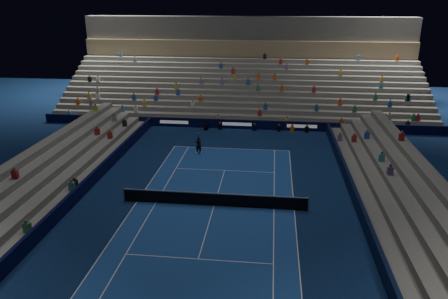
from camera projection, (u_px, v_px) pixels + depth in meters
The scene contains 11 objects.
ground at pixel (214, 206), 29.37m from camera, with size 90.00×90.00×0.00m, color #0B1E45.
court_surface at pixel (214, 206), 29.36m from camera, with size 10.97×23.77×0.01m, color navy.
sponsor_barrier_far at pixel (237, 124), 46.50m from camera, with size 44.00×0.25×1.00m, color black.
sponsor_barrier_east at pixel (359, 207), 28.15m from camera, with size 0.25×37.00×1.00m, color black.
sponsor_barrier_west at pixel (79, 192), 30.24m from camera, with size 0.25×37.00×1.00m, color black.
grandstand_main at pixel (244, 82), 54.32m from camera, with size 44.00×15.20×11.20m.
grandstand_east at pixel (414, 204), 27.64m from camera, with size 5.00×37.00×2.50m.
grandstand_west at pixel (32, 185), 30.47m from camera, with size 5.00×37.00×2.50m.
tennis_net at pixel (214, 199), 29.20m from camera, with size 12.90×0.10×1.10m.
tennis_player at pixel (199, 145), 38.96m from camera, with size 0.58×0.38×1.58m, color black.
broadcast_camera at pixel (206, 127), 46.14m from camera, with size 0.48×0.90×0.56m.
Camera 1 is at (3.69, -26.09, 13.56)m, focal length 34.13 mm.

